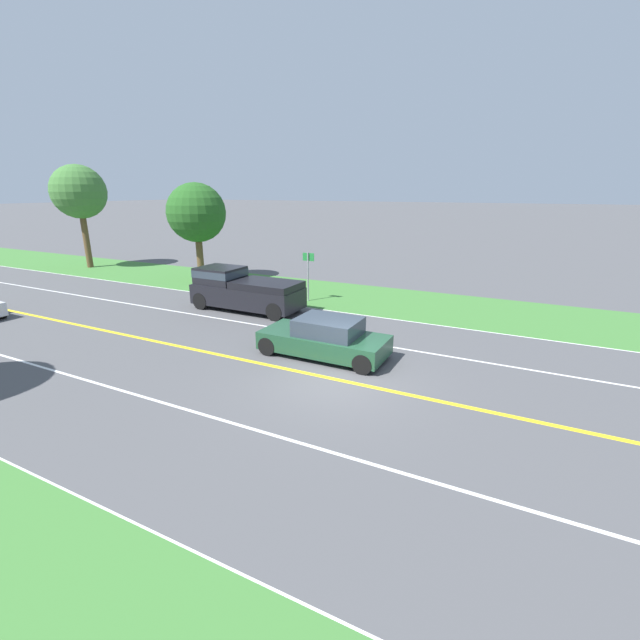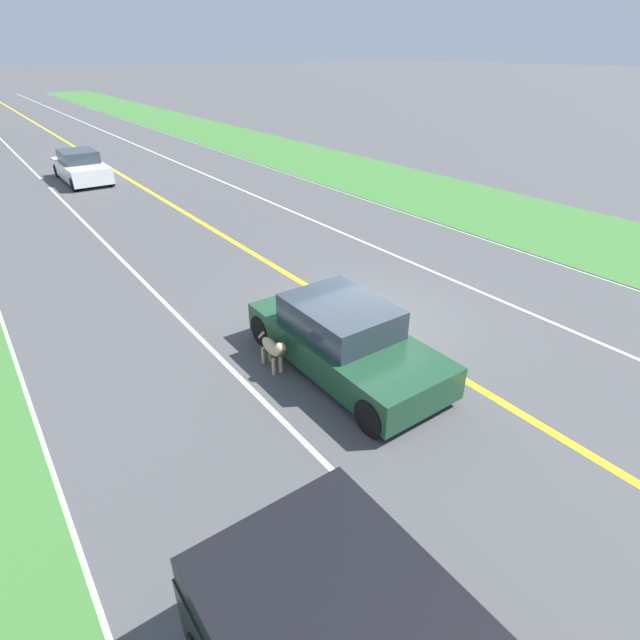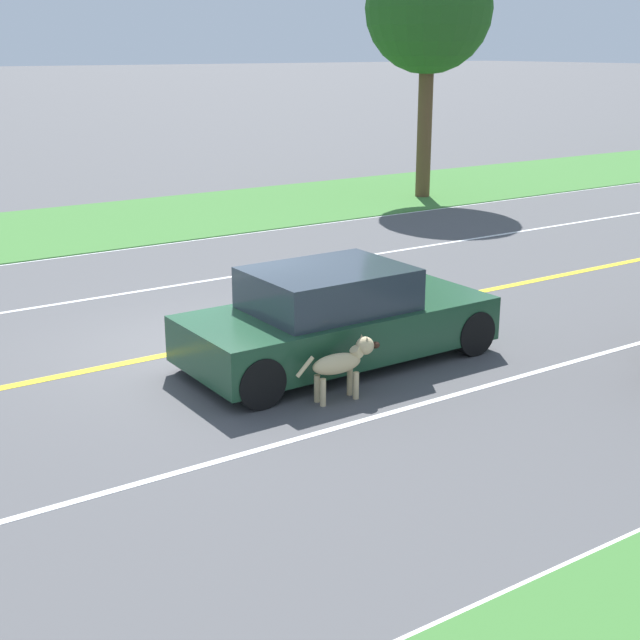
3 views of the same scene
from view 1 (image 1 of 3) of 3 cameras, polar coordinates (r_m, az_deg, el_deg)
The scene contains 13 objects.
ground_plane at distance 13.23m, azimuth 2.30°, elevation -7.96°, with size 400.00×400.00×0.00m, color #4C4C4F.
centre_divider_line at distance 13.23m, azimuth 2.30°, elevation -7.94°, with size 0.18×160.00×0.01m, color yellow.
lane_edge_line_right at distance 19.42m, azimuth 10.95°, elevation -0.02°, with size 0.14×160.00×0.01m, color white.
lane_edge_line_left at distance 8.42m, azimuth -20.33°, elevation -25.68°, with size 0.14×160.00×0.01m, color white.
lane_dash_same_dir at distance 16.24m, azimuth 7.47°, elevation -3.24°, with size 0.10×160.00×0.01m, color white.
lane_dash_oncoming at distance 10.52m, azimuth -5.96°, elevation -15.09°, with size 0.10×160.00×0.01m, color white.
grass_verge_right at distance 22.21m, azimuth 13.13°, elevation 2.02°, with size 6.00×160.00×0.03m, color #3D7533.
ego_car at distance 14.82m, azimuth 0.67°, elevation -2.47°, with size 1.91×4.42×1.38m.
dog at distance 15.62m, azimuth 4.95°, elevation -2.07°, with size 0.30×1.20×0.80m.
pickup_truck at distance 20.92m, azimuth -10.25°, elevation 4.06°, with size 2.07×5.40×1.97m.
roadside_tree_right_near at distance 28.33m, azimuth -16.15°, elevation 13.53°, with size 3.62×3.62×6.04m.
roadside_tree_right_far at distance 36.13m, azimuth -29.47°, elevation 14.59°, with size 3.75×3.75×7.32m.
street_sign at distance 22.04m, azimuth -1.59°, elevation 6.59°, with size 0.11×0.64×2.56m.
Camera 1 is at (-10.93, -4.95, 5.57)m, focal length 24.00 mm.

